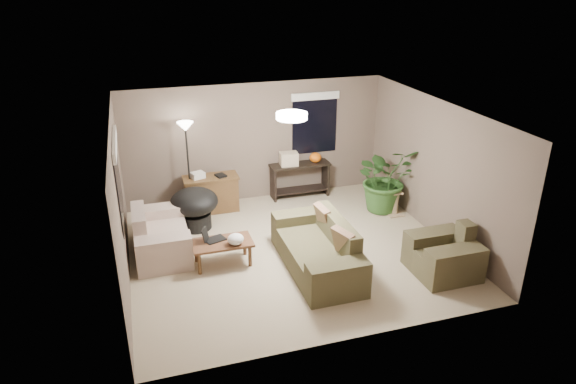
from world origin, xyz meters
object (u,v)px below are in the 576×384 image
object	(u,v)px
coffee_table	(222,245)
floor_lamp	(186,138)
loveseat	(159,237)
houseplant	(385,185)
cat_scratching_post	(395,205)
armchair	(444,256)
main_sofa	(319,251)
papasan_chair	(195,206)
desk	(212,194)
console_table	(300,177)

from	to	relation	value
coffee_table	floor_lamp	distance (m)	2.51
loveseat	floor_lamp	size ratio (longest dim) A/B	0.84
houseplant	cat_scratching_post	xyz separation A→B (m)	(0.11, -0.29, -0.33)
loveseat	armchair	world-z (taller)	same
main_sofa	floor_lamp	size ratio (longest dim) A/B	1.15
papasan_chair	cat_scratching_post	distance (m)	3.99
desk	floor_lamp	world-z (taller)	floor_lamp
cat_scratching_post	console_table	bearing A→B (deg)	136.59
loveseat	coffee_table	size ratio (longest dim) A/B	1.60
main_sofa	cat_scratching_post	size ratio (longest dim) A/B	4.40
coffee_table	papasan_chair	distance (m)	1.50
desk	floor_lamp	distance (m)	1.29
console_table	floor_lamp	distance (m)	2.65
coffee_table	houseplant	xyz separation A→B (m)	(3.58, 1.18, 0.18)
main_sofa	loveseat	distance (m)	2.79
cat_scratching_post	houseplant	bearing A→B (deg)	109.79
main_sofa	houseplant	xyz separation A→B (m)	(2.07, 1.74, 0.25)
loveseat	cat_scratching_post	size ratio (longest dim) A/B	3.20
floor_lamp	houseplant	xyz separation A→B (m)	(3.82, -0.99, -1.06)
console_table	cat_scratching_post	distance (m)	2.14
papasan_chair	floor_lamp	bearing A→B (deg)	88.98
coffee_table	cat_scratching_post	size ratio (longest dim) A/B	2.00
armchair	coffee_table	size ratio (longest dim) A/B	1.00
main_sofa	desk	distance (m)	3.03
floor_lamp	houseplant	world-z (taller)	floor_lamp
coffee_table	papasan_chair	world-z (taller)	papasan_chair
desk	console_table	bearing A→B (deg)	5.43
armchair	floor_lamp	size ratio (longest dim) A/B	0.52
main_sofa	armchair	xyz separation A→B (m)	(1.88, -0.75, 0.00)
main_sofa	armchair	distance (m)	2.02
houseplant	cat_scratching_post	distance (m)	0.45
floor_lamp	desk	bearing A→B (deg)	-1.46
coffee_table	houseplant	size ratio (longest dim) A/B	0.72
papasan_chair	houseplant	distance (m)	3.84
main_sofa	console_table	distance (m)	2.98
armchair	cat_scratching_post	distance (m)	2.22
houseplant	cat_scratching_post	world-z (taller)	houseplant
coffee_table	papasan_chair	xyz separation A→B (m)	(-0.25, 1.48, 0.11)
console_table	papasan_chair	distance (m)	2.54
main_sofa	desk	bearing A→B (deg)	115.96
console_table	loveseat	bearing A→B (deg)	-152.21
coffee_table	papasan_chair	bearing A→B (deg)	99.77
loveseat	houseplant	xyz separation A→B (m)	(4.55, 0.47, 0.24)
main_sofa	cat_scratching_post	world-z (taller)	main_sofa
papasan_chair	desk	bearing A→B (deg)	57.88
armchair	houseplant	bearing A→B (deg)	85.60
armchair	houseplant	world-z (taller)	houseplant
houseplant	loveseat	bearing A→B (deg)	-174.09
loveseat	papasan_chair	xyz separation A→B (m)	(0.72, 0.77, 0.17)
armchair	desk	distance (m)	4.73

